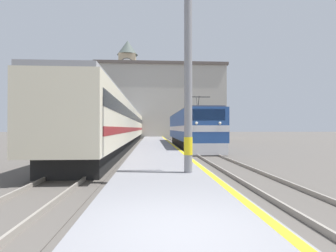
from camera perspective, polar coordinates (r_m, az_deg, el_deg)
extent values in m
plane|color=#514C47|center=(33.91, -2.91, -3.72)|extent=(200.00, 200.00, 0.00)
cube|color=slate|center=(28.90, -2.79, -3.86)|extent=(3.27, 140.00, 0.42)
cube|color=yellow|center=(28.95, 0.16, -3.43)|extent=(0.20, 140.00, 0.00)
cube|color=#514C47|center=(29.16, 3.91, -4.23)|extent=(2.83, 140.00, 0.02)
cube|color=gray|center=(29.07, 2.51, -4.08)|extent=(0.07, 140.00, 0.14)
cube|color=gray|center=(29.26, 5.31, -4.06)|extent=(0.07, 140.00, 0.14)
cube|color=#514C47|center=(29.08, -9.84, -4.23)|extent=(2.84, 140.00, 0.02)
cube|color=gray|center=(29.16, -11.25, -4.06)|extent=(0.07, 140.00, 0.14)
cube|color=gray|center=(29.01, -8.43, -4.09)|extent=(0.07, 140.00, 0.14)
cube|color=black|center=(25.68, 4.94, -3.76)|extent=(2.46, 14.66, 0.90)
cube|color=#23478C|center=(25.64, 4.93, 0.02)|extent=(2.90, 15.94, 2.48)
cube|color=silver|center=(25.64, 4.94, -0.54)|extent=(2.92, 15.96, 0.44)
cube|color=silver|center=(18.00, 8.67, -5.02)|extent=(2.75, 0.30, 0.81)
cube|color=black|center=(17.88, 8.72, 2.44)|extent=(2.32, 0.12, 0.80)
sphere|color=white|center=(17.66, 6.22, 0.64)|extent=(0.20, 0.20, 0.20)
sphere|color=white|center=(18.01, 11.23, 0.62)|extent=(0.20, 0.20, 0.20)
cube|color=#4C4C51|center=(25.68, 4.93, 2.92)|extent=(2.61, 15.14, 0.12)
cylinder|color=#333333|center=(21.46, 6.66, 5.09)|extent=(0.06, 0.63, 1.03)
cylinder|color=#333333|center=(22.15, 6.34, 4.92)|extent=(0.06, 0.63, 1.03)
cube|color=#262626|center=(21.86, 6.50, 6.31)|extent=(2.03, 0.08, 0.06)
cube|color=black|center=(35.82, -8.66, -2.82)|extent=(2.46, 51.87, 0.90)
cube|color=beige|center=(35.80, -8.66, 0.33)|extent=(2.90, 54.03, 3.04)
cube|color=black|center=(35.81, -8.66, 1.30)|extent=(2.92, 52.95, 0.64)
cube|color=maroon|center=(35.79, -8.66, -0.64)|extent=(2.92, 52.95, 0.36)
cube|color=gray|center=(35.86, -8.65, 2.92)|extent=(2.67, 54.03, 0.20)
cylinder|color=gray|center=(9.33, 4.41, 17.51)|extent=(0.27, 0.27, 8.76)
cylinder|color=yellow|center=(8.90, 4.42, -4.34)|extent=(0.29, 0.29, 0.60)
cube|color=tan|center=(60.95, -8.81, 6.53)|extent=(3.70, 3.70, 18.69)
cylinder|color=black|center=(60.32, -8.96, 13.13)|extent=(2.89, 0.06, 2.89)
cylinder|color=white|center=(60.29, -8.96, 13.14)|extent=(2.59, 0.10, 2.59)
cone|color=#47514C|center=(63.24, -8.79, 16.49)|extent=(4.63, 4.63, 3.33)
cube|color=#A8A399|center=(51.18, -1.56, 4.84)|extent=(23.38, 9.36, 13.32)
cube|color=#564C47|center=(52.27, -1.56, 12.41)|extent=(23.98, 9.96, 0.50)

